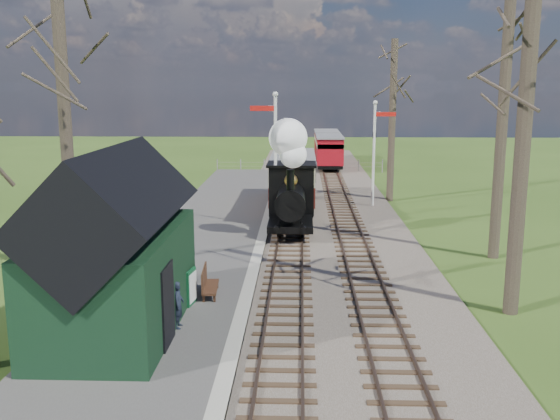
{
  "coord_description": "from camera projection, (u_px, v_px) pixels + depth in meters",
  "views": [
    {
      "loc": [
        0.44,
        -11.3,
        6.42
      ],
      "look_at": [
        -0.4,
        13.01,
        1.6
      ],
      "focal_mm": 40.0,
      "sensor_mm": 36.0,
      "label": 1
    }
  ],
  "objects": [
    {
      "name": "semaphore_near",
      "position": [
        274.0,
        152.0,
        27.35
      ],
      "size": [
        1.22,
        0.24,
        6.22
      ],
      "color": "silver",
      "rests_on": "ground"
    },
    {
      "name": "ground",
      "position": [
        278.0,
        417.0,
        12.34
      ],
      "size": [
        140.0,
        140.0,
        0.0
      ],
      "primitive_type": "plane",
      "color": "#34531A",
      "rests_on": "ground"
    },
    {
      "name": "person",
      "position": [
        178.0,
        305.0,
        16.27
      ],
      "size": [
        0.3,
        0.46,
        1.26
      ],
      "primitive_type": "imported",
      "rotation": [
        0.0,
        0.0,
        1.57
      ],
      "color": "black",
      "rests_on": "platform"
    },
    {
      "name": "coach",
      "position": [
        293.0,
        178.0,
        33.05
      ],
      "size": [
        2.33,
        7.99,
        2.45
      ],
      "color": "black",
      "rests_on": "ground"
    },
    {
      "name": "locomotive",
      "position": [
        291.0,
        184.0,
        26.98
      ],
      "size": [
        2.0,
        4.66,
        4.99
      ],
      "color": "black",
      "rests_on": "ground"
    },
    {
      "name": "bare_trees",
      "position": [
        328.0,
        123.0,
        21.18
      ],
      "size": [
        15.51,
        22.39,
        12.0
      ],
      "color": "#382D23",
      "rests_on": "ground"
    },
    {
      "name": "bench",
      "position": [
        207.0,
        282.0,
        18.88
      ],
      "size": [
        0.53,
        1.51,
        0.85
      ],
      "color": "#3F2416",
      "rests_on": "platform"
    },
    {
      "name": "sign_board",
      "position": [
        192.0,
        287.0,
        18.04
      ],
      "size": [
        0.2,
        0.71,
        1.04
      ],
      "color": "#0F4826",
      "rests_on": "platform"
    },
    {
      "name": "coping_strip",
      "position": [
        262.0,
        240.0,
        26.08
      ],
      "size": [
        0.4,
        44.0,
        0.21
      ],
      "primitive_type": "cube",
      "color": "#B2AD9E",
      "rests_on": "ground"
    },
    {
      "name": "track_far",
      "position": [
        341.0,
        205.0,
        33.8
      ],
      "size": [
        1.6,
        60.0,
        0.15
      ],
      "color": "brown",
      "rests_on": "ground"
    },
    {
      "name": "ballast_bed",
      "position": [
        317.0,
        206.0,
        33.85
      ],
      "size": [
        8.0,
        60.0,
        0.1
      ],
      "primitive_type": "cube",
      "color": "brown",
      "rests_on": "ground"
    },
    {
      "name": "red_carriage_a",
      "position": [
        329.0,
        151.0,
        48.46
      ],
      "size": [
        2.06,
        5.11,
        2.17
      ],
      "color": "black",
      "rests_on": "ground"
    },
    {
      "name": "semaphore_far",
      "position": [
        375.0,
        146.0,
        33.11
      ],
      "size": [
        1.22,
        0.24,
        5.72
      ],
      "color": "silver",
      "rests_on": "ground"
    },
    {
      "name": "platform",
      "position": [
        207.0,
        240.0,
        26.16
      ],
      "size": [
        5.0,
        44.0,
        0.2
      ],
      "primitive_type": "cube",
      "color": "#474442",
      "rests_on": "ground"
    },
    {
      "name": "track_near",
      "position": [
        293.0,
        205.0,
        33.89
      ],
      "size": [
        1.6,
        60.0,
        0.15
      ],
      "color": "brown",
      "rests_on": "ground"
    },
    {
      "name": "distant_hills",
      "position": [
        308.0,
        269.0,
        78.55
      ],
      "size": [
        114.4,
        48.0,
        22.02
      ],
      "color": "#385B23",
      "rests_on": "ground"
    },
    {
      "name": "fence_line",
      "position": [
        299.0,
        165.0,
        47.51
      ],
      "size": [
        12.6,
        0.08,
        1.0
      ],
      "color": "slate",
      "rests_on": "ground"
    },
    {
      "name": "red_carriage_b",
      "position": [
        326.0,
        145.0,
        53.86
      ],
      "size": [
        2.06,
        5.11,
        2.17
      ],
      "color": "black",
      "rests_on": "ground"
    },
    {
      "name": "station_shed",
      "position": [
        116.0,
        252.0,
        15.96
      ],
      "size": [
        3.25,
        6.3,
        4.78
      ],
      "color": "black",
      "rests_on": "platform"
    }
  ]
}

